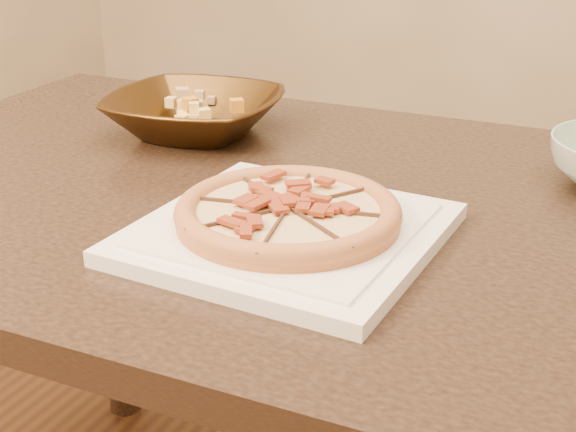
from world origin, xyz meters
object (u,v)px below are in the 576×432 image
dining_table (281,267)px  pizza (288,213)px  plate (288,232)px  bronze_bowl (195,114)px

dining_table → pizza: (0.08, -0.13, 0.15)m
dining_table → plate: 0.20m
dining_table → bronze_bowl: bearing=145.2°
plate → pizza: bearing=95.5°
dining_table → bronze_bowl: (-0.22, 0.16, 0.14)m
plate → dining_table: bearing=119.7°
dining_table → pizza: size_ratio=5.25×
plate → bronze_bowl: (-0.30, 0.29, 0.02)m
plate → pizza: (-0.00, 0.00, 0.02)m
dining_table → bronze_bowl: size_ratio=5.03×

